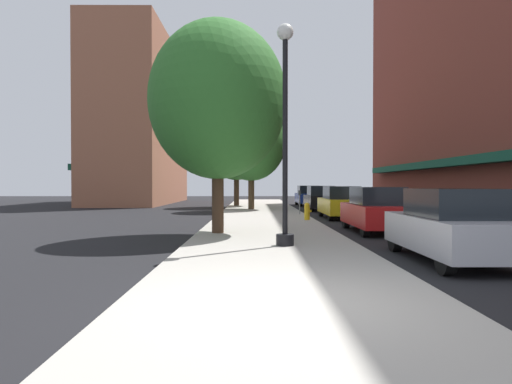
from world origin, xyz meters
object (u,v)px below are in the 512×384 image
Objects in this scene: car_red at (376,210)px; car_black at (320,198)px; parking_meter_near at (300,199)px; car_blue at (308,196)px; car_yellow at (341,203)px; fire_hydrant at (307,211)px; car_silver at (452,226)px; tree_far at (236,143)px; tree_mid at (251,141)px; lamppost at (285,130)px; tree_near at (218,100)px.

car_red and car_black have the same top height.
parking_meter_near is 0.30× the size of car_red.
car_red is 1.00× the size of car_blue.
car_yellow is at bearing 90.38° from car_red.
car_black is (2.00, 9.67, 0.29)m from fire_hydrant.
car_silver is 1.00× the size of car_red.
fire_hydrant is 15.57m from tree_far.
fire_hydrant is at bearing -131.73° from car_yellow.
tree_mid is (-2.62, 9.28, 4.13)m from fire_hydrant.
car_black is at bearing 78.29° from fire_hydrant.
car_black is (0.00, 14.15, 0.00)m from car_red.
fire_hydrant is at bearing 79.72° from lamppost.
lamppost reaches higher than car_black.
lamppost reaches higher than fire_hydrant.
parking_meter_near is 12.91m from car_blue.
car_red is (1.95, -8.47, -0.14)m from parking_meter_near.
car_blue is at bearing 89.09° from car_silver.
car_red is at bearing -77.03° from parking_meter_near.
car_red is 6.84m from car_yellow.
fire_hydrant is 10.49m from tree_mid.
tree_mid is 9.59m from car_blue.
parking_meter_near is at bearing 103.35° from car_red.
tree_near is 1.66× the size of car_yellow.
tree_far reaches higher than car_blue.
tree_far is at bearing -157.55° from car_blue.
car_silver is 13.30m from car_yellow.
lamppost is 13.29m from parking_meter_near.
tree_far reaches higher than car_red.
parking_meter_near is at bearing 138.80° from car_yellow.
car_silver is at bearing -89.62° from car_red.
parking_meter_near is at bearing -109.88° from car_black.
parking_meter_near is 6.99m from tree_mid.
tree_mid reaches higher than car_blue.
car_red is at bearing 89.09° from car_silver.
parking_meter_near is 0.18× the size of tree_mid.
lamppost is 1.37× the size of car_silver.
car_yellow is (0.00, 6.84, 0.00)m from car_red.
car_red is at bearing 51.18° from lamppost.
fire_hydrant is 7.92m from tree_near.
car_silver is at bearing -77.15° from tree_far.
car_black is at bearing -89.19° from car_blue.
tree_far is at bearing 101.94° from car_silver.
tree_mid is at bearing -176.14° from car_black.
parking_meter_near is at bearing -63.19° from tree_mid.
car_blue is at bearing 21.64° from tree_far.
fire_hydrant is at bearing -90.78° from parking_meter_near.
tree_near is 6.94m from car_red.
car_yellow is (0.00, 13.30, 0.00)m from car_silver.
car_yellow is at bearing -64.41° from tree_far.
tree_far reaches higher than fire_hydrant.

